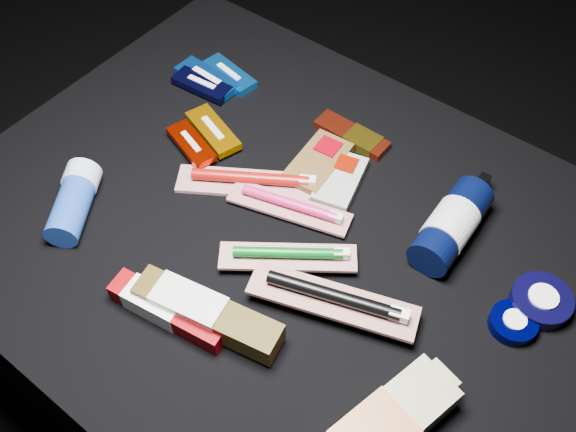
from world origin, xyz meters
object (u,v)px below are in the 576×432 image
Objects in this scene: toothpaste_carton_red at (164,308)px; deodorant_stick at (74,201)px; lotion_bottle at (451,225)px; bodywash_bottle at (383,429)px.

deodorant_stick is at bearing 160.23° from toothpaste_carton_red.
deodorant_stick is (-0.48, -0.30, -0.01)m from lotion_bottle.
lotion_bottle is 1.12× the size of toothpaste_carton_red.
lotion_bottle is at bearing 46.51° from toothpaste_carton_red.
toothpaste_carton_red is at bearing -158.93° from bodywash_bottle.
lotion_bottle reaches higher than toothpaste_carton_red.
deodorant_stick is at bearing -149.50° from lotion_bottle.
lotion_bottle is 0.56m from deodorant_stick.
lotion_bottle is at bearing 118.47° from bodywash_bottle.
deodorant_stick reaches higher than bodywash_bottle.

